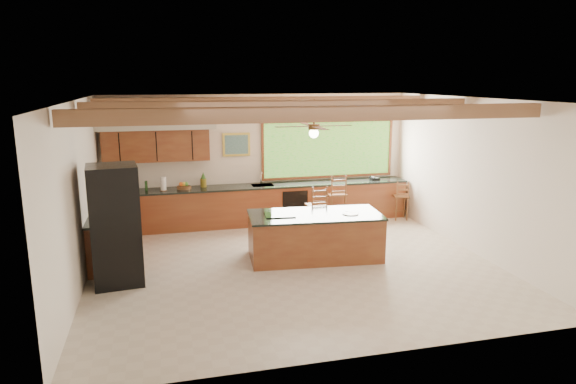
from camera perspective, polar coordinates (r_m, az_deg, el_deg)
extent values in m
plane|color=beige|center=(9.49, 0.70, -8.17)|extent=(7.20, 7.20, 0.00)
cube|color=silver|center=(12.19, -3.18, 3.76)|extent=(7.20, 0.04, 3.00)
cube|color=silver|center=(6.08, 8.59, -5.33)|extent=(7.20, 0.04, 3.00)
cube|color=silver|center=(8.88, -22.35, -0.47)|extent=(0.04, 6.50, 3.00)
cube|color=silver|center=(10.56, 19.98, 1.66)|extent=(0.04, 6.50, 3.00)
cube|color=#9B6B4D|center=(8.89, 0.75, 10.25)|extent=(7.20, 6.50, 0.04)
cube|color=#896344|center=(7.36, 3.97, 8.66)|extent=(7.10, 0.15, 0.22)
cube|color=#896344|center=(9.38, -0.04, 9.51)|extent=(7.10, 0.15, 0.22)
cube|color=#896344|center=(11.13, -2.32, 9.97)|extent=(7.10, 0.15, 0.22)
cube|color=brown|center=(11.73, -14.41, 5.01)|extent=(2.30, 0.35, 0.70)
cube|color=beige|center=(11.61, -14.57, 7.91)|extent=(2.60, 0.50, 0.48)
cylinder|color=#FFEABF|center=(11.65, -17.97, 6.58)|extent=(0.10, 0.10, 0.01)
cylinder|color=#FFEABF|center=(11.64, -11.04, 6.95)|extent=(0.10, 0.10, 0.01)
cube|color=#7FBB42|center=(12.57, 4.49, 4.78)|extent=(3.20, 0.04, 1.30)
cube|color=gold|center=(12.02, -5.76, 5.27)|extent=(0.64, 0.03, 0.54)
cube|color=#3A6957|center=(12.00, -5.75, 5.26)|extent=(0.54, 0.01, 0.44)
cube|color=brown|center=(12.07, -2.82, -1.46)|extent=(7.00, 0.65, 0.88)
cube|color=black|center=(11.97, -2.84, 0.68)|extent=(7.04, 0.69, 0.04)
cube|color=brown|center=(10.40, -19.01, -4.45)|extent=(0.65, 2.35, 0.88)
cube|color=black|center=(10.28, -19.19, -1.99)|extent=(0.69, 2.39, 0.04)
cube|color=black|center=(11.92, 0.80, -1.73)|extent=(0.60, 0.02, 0.78)
cube|color=silver|center=(11.97, -2.84, 0.70)|extent=(0.50, 0.38, 0.03)
cylinder|color=silver|center=(12.13, -3.03, 1.65)|extent=(0.03, 0.03, 0.30)
cylinder|color=silver|center=(12.01, -2.95, 2.17)|extent=(0.03, 0.20, 0.03)
cylinder|color=white|center=(11.65, -13.69, 0.89)|extent=(0.13, 0.13, 0.31)
cylinder|color=#20411A|center=(11.76, -16.66, 0.58)|extent=(0.06, 0.06, 0.21)
cylinder|color=#20411A|center=(11.79, -15.48, 0.68)|extent=(0.06, 0.06, 0.22)
cube|color=black|center=(12.70, 9.61, 1.51)|extent=(0.22, 0.19, 0.09)
cube|color=brown|center=(9.78, 2.97, -4.99)|extent=(2.52, 1.33, 0.82)
cube|color=black|center=(9.66, 3.00, -2.55)|extent=(2.57, 1.37, 0.04)
cube|color=black|center=(9.54, -0.95, -2.56)|extent=(0.58, 0.48, 0.02)
cylinder|color=white|center=(9.70, 6.96, -2.40)|extent=(0.30, 0.30, 0.01)
cube|color=black|center=(8.88, -18.63, -3.52)|extent=(0.85, 0.83, 2.00)
cube|color=silver|center=(8.85, -16.12, -3.40)|extent=(0.03, 0.06, 1.84)
cube|color=brown|center=(11.00, 3.20, -1.51)|extent=(0.43, 0.43, 0.04)
cylinder|color=brown|center=(10.89, 2.61, -3.58)|extent=(0.04, 0.04, 0.67)
cylinder|color=brown|center=(10.99, 4.23, -3.46)|extent=(0.04, 0.04, 0.67)
cylinder|color=brown|center=(11.19, 2.14, -3.14)|extent=(0.04, 0.04, 0.67)
cylinder|color=brown|center=(11.28, 3.72, -3.02)|extent=(0.04, 0.04, 0.67)
cube|color=brown|center=(12.00, 5.39, -0.22)|extent=(0.44, 0.44, 0.04)
cylinder|color=brown|center=(11.88, 4.85, -2.18)|extent=(0.04, 0.04, 0.69)
cylinder|color=brown|center=(11.99, 6.37, -2.07)|extent=(0.04, 0.04, 0.69)
cylinder|color=brown|center=(12.19, 4.34, -1.79)|extent=(0.04, 0.04, 0.69)
cylinder|color=brown|center=(12.30, 5.83, -1.69)|extent=(0.04, 0.04, 0.69)
cube|color=brown|center=(11.67, 3.47, -1.27)|extent=(0.43, 0.43, 0.04)
cylinder|color=brown|center=(11.58, 3.01, -2.89)|extent=(0.03, 0.03, 0.56)
cylinder|color=brown|center=(11.66, 4.28, -2.80)|extent=(0.03, 0.03, 0.56)
cylinder|color=brown|center=(11.83, 2.62, -2.55)|extent=(0.03, 0.03, 0.56)
cylinder|color=brown|center=(11.91, 3.87, -2.47)|extent=(0.03, 0.03, 0.56)
cube|color=brown|center=(12.66, 12.40, -0.42)|extent=(0.40, 0.40, 0.04)
cylinder|color=brown|center=(12.56, 12.06, -1.92)|extent=(0.03, 0.03, 0.56)
cylinder|color=brown|center=(12.68, 13.16, -1.84)|extent=(0.03, 0.03, 0.56)
cylinder|color=brown|center=(12.79, 11.52, -1.63)|extent=(0.03, 0.03, 0.56)
cylinder|color=brown|center=(12.91, 12.62, -1.55)|extent=(0.03, 0.03, 0.56)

